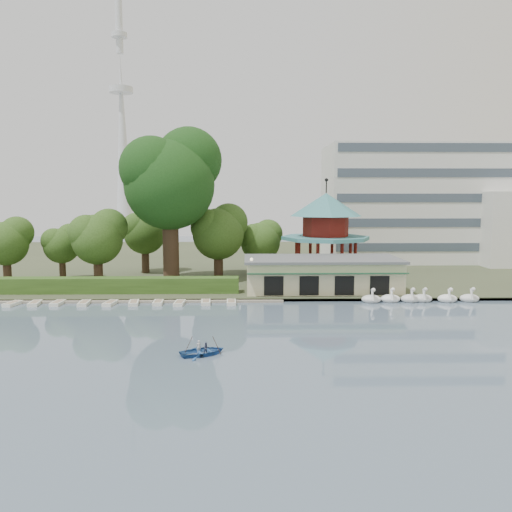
{
  "coord_description": "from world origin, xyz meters",
  "views": [
    {
      "loc": [
        0.94,
        -37.32,
        11.59
      ],
      "look_at": [
        2.0,
        18.0,
        5.0
      ],
      "focal_mm": 35.0,
      "sensor_mm": 36.0,
      "label": 1
    }
  ],
  "objects_px": {
    "dock": "(130,301)",
    "big_tree": "(171,177)",
    "boathouse": "(322,274)",
    "pavilion": "(326,226)",
    "rowboat_with_passengers": "(203,348)"
  },
  "relations": [
    {
      "from": "boathouse",
      "to": "pavilion",
      "type": "bearing_deg",
      "value": 78.72
    },
    {
      "from": "pavilion",
      "to": "rowboat_with_passengers",
      "type": "bearing_deg",
      "value": -113.1
    },
    {
      "from": "big_tree",
      "to": "rowboat_with_passengers",
      "type": "xyz_separation_m",
      "value": [
        6.52,
        -29.77,
        -13.66
      ]
    },
    {
      "from": "pavilion",
      "to": "big_tree",
      "type": "height_order",
      "value": "big_tree"
    },
    {
      "from": "big_tree",
      "to": "pavilion",
      "type": "bearing_deg",
      "value": 10.36
    },
    {
      "from": "boathouse",
      "to": "pavilion",
      "type": "distance_m",
      "value": 11.43
    },
    {
      "from": "boathouse",
      "to": "rowboat_with_passengers",
      "type": "bearing_deg",
      "value": -117.62
    },
    {
      "from": "dock",
      "to": "big_tree",
      "type": "height_order",
      "value": "big_tree"
    },
    {
      "from": "boathouse",
      "to": "big_tree",
      "type": "height_order",
      "value": "big_tree"
    },
    {
      "from": "boathouse",
      "to": "big_tree",
      "type": "relative_size",
      "value": 0.91
    },
    {
      "from": "pavilion",
      "to": "big_tree",
      "type": "distance_m",
      "value": 22.21
    },
    {
      "from": "pavilion",
      "to": "rowboat_with_passengers",
      "type": "distance_m",
      "value": 37.17
    },
    {
      "from": "rowboat_with_passengers",
      "to": "pavilion",
      "type": "bearing_deg",
      "value": 66.9
    },
    {
      "from": "pavilion",
      "to": "big_tree",
      "type": "bearing_deg",
      "value": -169.64
    },
    {
      "from": "pavilion",
      "to": "dock",
      "type": "bearing_deg",
      "value": -148.34
    }
  ]
}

